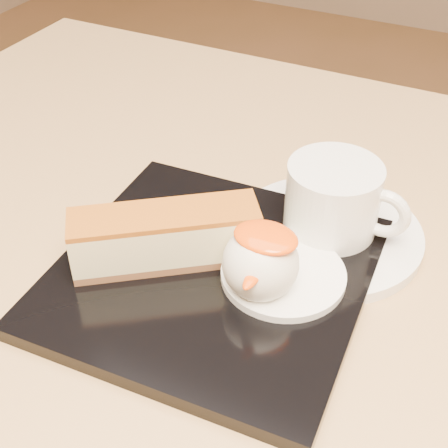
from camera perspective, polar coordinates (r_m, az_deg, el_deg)
The scene contains 9 objects.
table at distance 0.58m, azimuth -4.49°, elevation -16.48°, with size 0.80×0.80×0.72m.
dessert_plate at distance 0.46m, azimuth -1.10°, elevation -4.69°, with size 0.22×0.22×0.01m, color black.
cheesecake at distance 0.45m, azimuth -5.38°, elevation -1.15°, with size 0.13×0.11×0.04m.
cream_smear at distance 0.45m, azimuth 5.44°, elevation -4.60°, with size 0.09×0.09×0.01m, color white.
ice_cream_scoop at distance 0.42m, azimuth 3.36°, elevation -3.60°, with size 0.05×0.05×0.05m, color white.
mango_sauce at distance 0.41m, azimuth 3.84°, elevation -1.21°, with size 0.04×0.03×0.01m, color #FF4E08.
mint_sprig at distance 0.47m, azimuth 3.29°, elevation -1.35°, with size 0.03×0.02×0.00m.
saucer at distance 0.51m, azimuth 9.45°, elevation -0.90°, with size 0.15×0.15×0.01m, color white.
coffee_cup at distance 0.48m, azimuth 10.09°, elevation 2.28°, with size 0.10×0.07×0.06m.
Camera 1 is at (0.19, -0.28, 1.04)m, focal length 50.00 mm.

